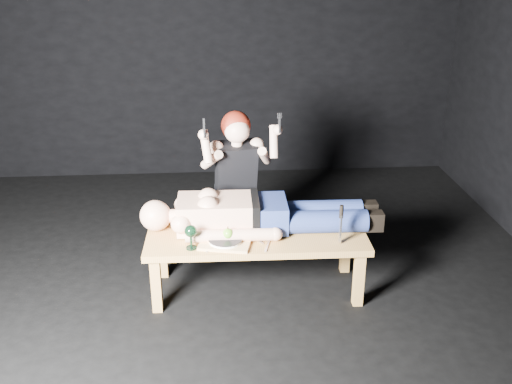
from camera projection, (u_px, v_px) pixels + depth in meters
ground at (224, 294)px, 4.23m from camera, size 5.00×5.00×0.00m
back_wall at (216, 33)px, 5.95m from camera, size 5.00×0.00×5.00m
table at (257, 262)px, 4.20m from camera, size 1.55×0.60×0.45m
lying_man at (263, 210)px, 4.16m from camera, size 1.65×0.53×0.28m
kneeling_woman at (234, 181)px, 4.59m from camera, size 0.77×0.83×1.24m
serving_tray at (225, 243)px, 3.97m from camera, size 0.38×0.31×0.02m
plate at (225, 240)px, 3.97m from camera, size 0.27×0.27×0.02m
apple at (228, 234)px, 3.96m from camera, size 0.07×0.07×0.07m
goblet at (191, 237)px, 3.89m from camera, size 0.08×0.08×0.17m
fork_flat at (209, 246)px, 3.94m from camera, size 0.04×0.16×0.01m
knife_flat at (267, 246)px, 3.94m from camera, size 0.05×0.16×0.01m
spoon_flat at (256, 240)px, 4.03m from camera, size 0.10×0.14×0.01m
carving_knife at (341, 225)px, 3.94m from camera, size 0.04×0.04×0.28m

